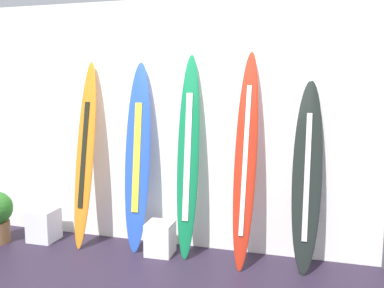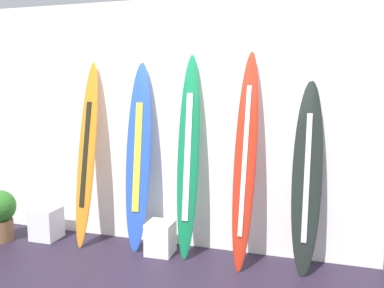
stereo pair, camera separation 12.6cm
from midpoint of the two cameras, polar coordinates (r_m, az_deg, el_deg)
wall_back at (r=4.72m, az=1.07°, el=2.49°), size 7.20×0.20×2.80m
surfboard_sunset at (r=4.96m, az=-15.11°, el=-1.58°), size 0.24×0.49×2.13m
surfboard_cobalt at (r=4.71m, az=-8.21°, el=-1.83°), size 0.31×0.39×2.11m
surfboard_emerald at (r=4.48m, az=-1.34°, el=-1.97°), size 0.26×0.42×2.19m
surfboard_crimson at (r=4.27m, az=6.50°, el=-2.19°), size 0.25×0.52×2.21m
surfboard_charcoal at (r=4.30m, az=14.63°, el=-4.56°), size 0.29×0.42×1.91m
display_block_left at (r=4.74m, az=-5.15°, el=-12.72°), size 0.30×0.30×0.36m
display_block_center at (r=5.43m, az=-20.23°, el=-10.32°), size 0.31×0.31×0.38m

